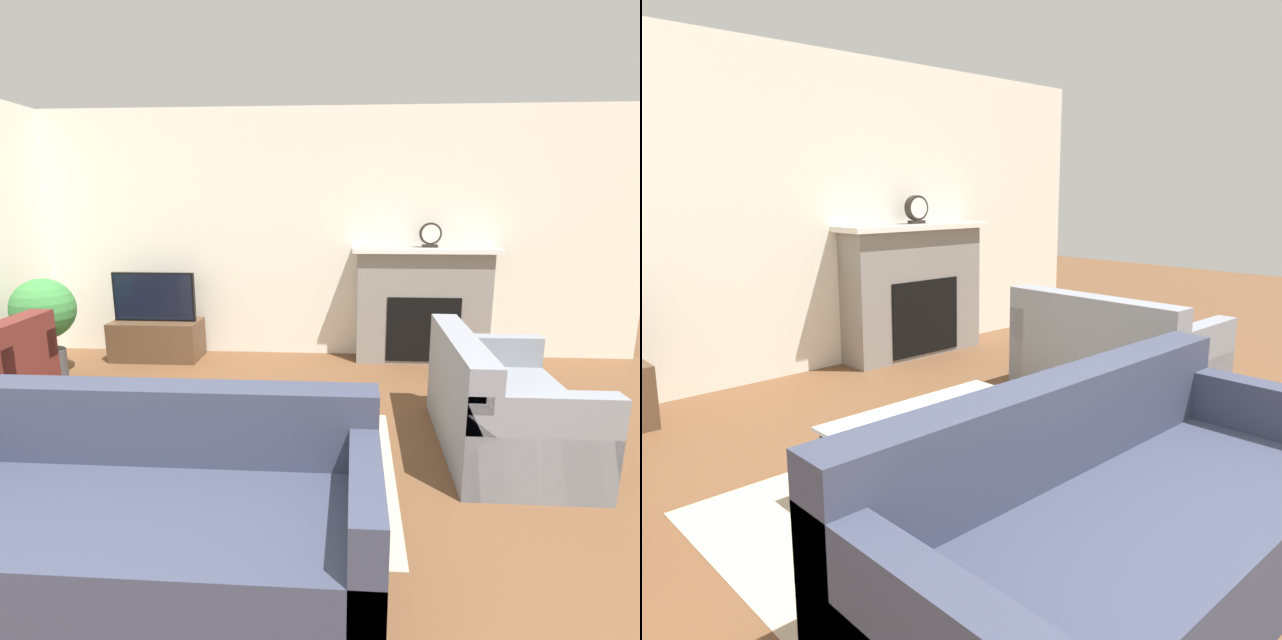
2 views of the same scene
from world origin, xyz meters
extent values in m
cube|color=silver|center=(0.00, 4.64, 1.35)|extent=(8.13, 0.06, 2.70)
cube|color=#B7A88E|center=(0.03, 1.99, 0.00)|extent=(2.35, 1.80, 0.00)
cube|color=gray|center=(1.67, 4.43, 0.62)|extent=(1.41, 0.36, 1.25)
cube|color=black|center=(1.67, 4.24, 0.39)|extent=(0.78, 0.01, 0.70)
cube|color=white|center=(1.67, 4.40, 1.22)|extent=(1.53, 0.42, 0.05)
cube|color=#33384C|center=(-0.08, 0.96, 0.21)|extent=(2.25, 0.95, 0.42)
cube|color=#33384C|center=(-0.08, 1.34, 0.62)|extent=(2.25, 0.20, 0.40)
cube|color=#33384C|center=(0.98, 0.96, 0.33)|extent=(0.14, 0.95, 0.66)
cube|color=gray|center=(2.00, 2.39, 0.21)|extent=(0.88, 1.40, 0.42)
cube|color=gray|center=(1.66, 2.39, 0.62)|extent=(0.20, 1.40, 0.40)
cube|color=gray|center=(2.00, 1.76, 0.33)|extent=(0.88, 0.14, 0.66)
cube|color=gray|center=(2.00, 3.02, 0.33)|extent=(0.88, 0.14, 0.66)
cylinder|color=#333338|center=(-0.51, 1.92, 0.19)|extent=(0.04, 0.04, 0.39)
cylinder|color=#333338|center=(0.56, 1.92, 0.19)|extent=(0.04, 0.04, 0.39)
cylinder|color=#333338|center=(-0.51, 2.44, 0.19)|extent=(0.04, 0.04, 0.39)
cylinder|color=#333338|center=(0.56, 2.44, 0.19)|extent=(0.04, 0.04, 0.39)
cube|color=silver|center=(0.03, 2.18, 0.40)|extent=(1.15, 0.60, 0.02)
cube|color=#28231E|center=(1.72, 4.43, 1.26)|extent=(0.16, 0.07, 0.03)
cylinder|color=#28231E|center=(1.72, 4.43, 1.39)|extent=(0.23, 0.07, 0.23)
cylinder|color=white|center=(1.72, 4.39, 1.39)|extent=(0.19, 0.00, 0.19)
camera|label=1|loc=(0.91, -0.96, 1.71)|focal=28.00mm
camera|label=2|loc=(-1.99, -0.15, 1.56)|focal=35.00mm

